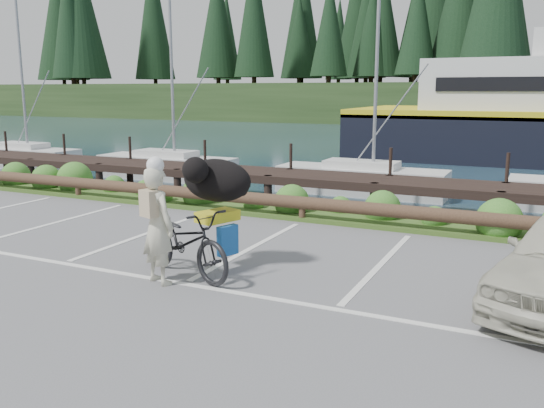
{
  "coord_description": "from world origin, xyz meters",
  "views": [
    {
      "loc": [
        5.08,
        -7.78,
        3.07
      ],
      "look_at": [
        0.82,
        1.2,
        1.1
      ],
      "focal_mm": 38.0,
      "sensor_mm": 36.0,
      "label": 1
    }
  ],
  "objects": [
    {
      "name": "ground",
      "position": [
        0.0,
        0.0,
        0.0
      ],
      "size": [
        72.0,
        72.0,
        0.0
      ],
      "primitive_type": "plane",
      "color": "#58585A"
    },
    {
      "name": "harbor_backdrop",
      "position": [
        0.39,
        78.47,
        -0.0
      ],
      "size": [
        170.0,
        160.0,
        30.0
      ],
      "color": "#1B3342",
      "rests_on": "ground"
    },
    {
      "name": "vegetation_strip",
      "position": [
        0.0,
        5.3,
        0.05
      ],
      "size": [
        34.0,
        1.6,
        0.1
      ],
      "primitive_type": "cube",
      "color": "#3D5B21",
      "rests_on": "ground"
    },
    {
      "name": "log_rail",
      "position": [
        0.0,
        4.6,
        0.0
      ],
      "size": [
        32.0,
        0.3,
        0.6
      ],
      "primitive_type": null,
      "color": "#443021",
      "rests_on": "ground"
    },
    {
      "name": "bicycle",
      "position": [
        -0.22,
        -0.01,
        0.59
      ],
      "size": [
        2.37,
        1.48,
        1.17
      ],
      "primitive_type": "imported",
      "rotation": [
        0.0,
        0.0,
        1.23
      ],
      "color": "black",
      "rests_on": "ground"
    },
    {
      "name": "cyclist",
      "position": [
        -0.39,
        -0.51,
        0.95
      ],
      "size": [
        0.81,
        0.66,
        1.9
      ],
      "primitive_type": "imported",
      "rotation": [
        0.0,
        0.0,
        2.8
      ],
      "color": "beige",
      "rests_on": "ground"
    },
    {
      "name": "dog",
      "position": [
        0.02,
        0.66,
        1.55
      ],
      "size": [
        1.02,
        1.43,
        0.74
      ],
      "primitive_type": "ellipsoid",
      "rotation": [
        0.0,
        0.0,
        1.23
      ],
      "color": "black",
      "rests_on": "bicycle"
    }
  ]
}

